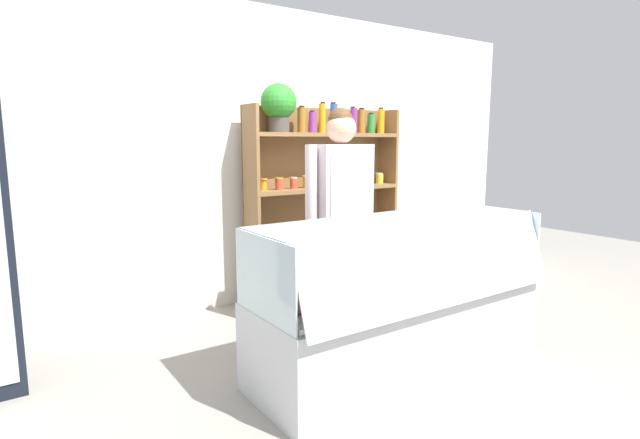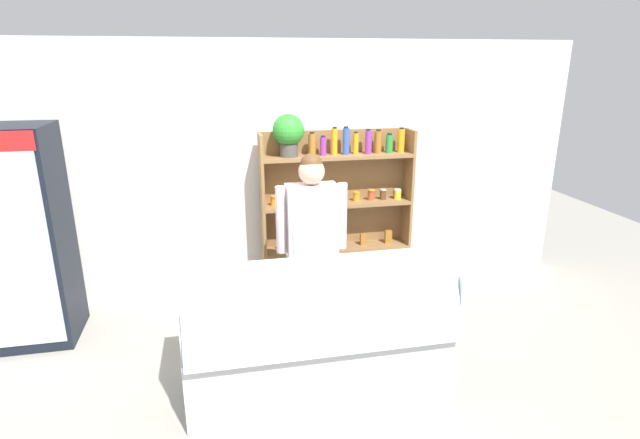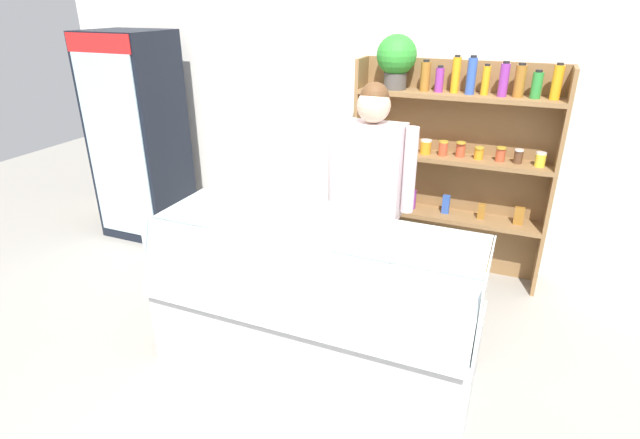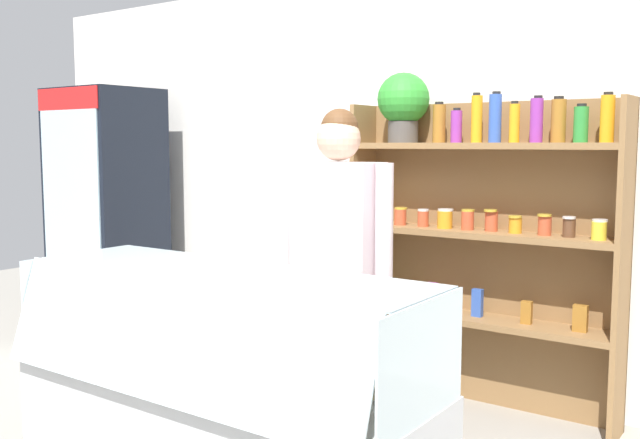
% 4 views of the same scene
% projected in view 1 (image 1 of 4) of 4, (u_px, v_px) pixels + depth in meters
% --- Properties ---
extents(ground_plane, '(12.00, 12.00, 0.00)m').
position_uv_depth(ground_plane, '(393.00, 378.00, 3.18)').
color(ground_plane, gray).
extents(back_wall, '(6.80, 0.10, 2.70)m').
position_uv_depth(back_wall, '(248.00, 157.00, 4.58)').
color(back_wall, white).
rests_on(back_wall, ground).
extents(shelving_unit, '(1.60, 0.32, 1.99)m').
position_uv_depth(shelving_unit, '(316.00, 177.00, 4.72)').
color(shelving_unit, olive).
rests_on(shelving_unit, ground).
extents(deli_display_case, '(2.01, 0.75, 1.01)m').
position_uv_depth(deli_display_case, '(400.00, 323.00, 3.25)').
color(deli_display_case, silver).
rests_on(deli_display_case, ground).
extents(shop_clerk, '(0.64, 0.25, 1.74)m').
position_uv_depth(shop_clerk, '(341.00, 200.00, 3.84)').
color(shop_clerk, '#2D2D38').
rests_on(shop_clerk, ground).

